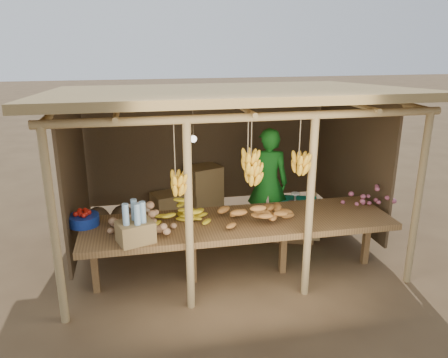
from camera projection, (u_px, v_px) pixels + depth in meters
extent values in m
plane|color=brown|center=(224.00, 245.00, 6.63)|extent=(60.00, 60.00, 0.00)
cylinder|color=#9E8152|center=(54.00, 230.00, 4.49)|extent=(0.09, 0.09, 2.20)
cylinder|color=#9E8152|center=(418.00, 201.00, 5.30)|extent=(0.09, 0.09, 2.20)
cylinder|color=#9E8152|center=(83.00, 157.00, 7.29)|extent=(0.09, 0.09, 2.20)
cylinder|color=#9E8152|center=(318.00, 145.00, 8.10)|extent=(0.09, 0.09, 2.20)
cylinder|color=#9E8152|center=(189.00, 219.00, 4.76)|extent=(0.09, 0.09, 2.20)
cylinder|color=#9E8152|center=(310.00, 210.00, 5.03)|extent=(0.09, 0.09, 2.20)
cylinder|color=#9E8152|center=(253.00, 117.00, 4.56)|extent=(4.40, 0.09, 0.09)
cylinder|color=#9E8152|center=(206.00, 88.00, 7.36)|extent=(4.40, 0.09, 0.09)
cube|color=olive|center=(224.00, 92.00, 5.94)|extent=(4.70, 3.50, 0.28)
cube|color=#4E3A24|center=(207.00, 145.00, 7.64)|extent=(4.20, 0.04, 1.98)
cube|color=#4E3A24|center=(74.00, 173.00, 6.05)|extent=(0.04, 2.40, 1.98)
cube|color=#4E3A24|center=(351.00, 157.00, 6.85)|extent=(0.04, 2.40, 1.98)
cube|color=brown|center=(239.00, 223.00, 5.51)|extent=(3.90, 1.05, 0.08)
cube|color=brown|center=(95.00, 266.00, 5.29)|extent=(0.08, 0.08, 0.72)
cube|color=brown|center=(193.00, 256.00, 5.52)|extent=(0.08, 0.08, 0.72)
cube|color=brown|center=(283.00, 247.00, 5.75)|extent=(0.08, 0.08, 0.72)
cube|color=brown|center=(366.00, 239.00, 5.98)|extent=(0.08, 0.08, 0.72)
cylinder|color=navy|center=(84.00, 220.00, 5.35)|extent=(0.37, 0.37, 0.13)
cube|color=olive|center=(135.00, 232.00, 4.88)|extent=(0.46, 0.41, 0.24)
imported|color=#186E1C|center=(268.00, 183.00, 6.71)|extent=(0.72, 0.56, 1.73)
cube|color=brown|center=(294.00, 221.00, 6.81)|extent=(0.72, 0.67, 0.55)
cube|color=#0C8D77|center=(295.00, 203.00, 6.72)|extent=(0.80, 0.75, 0.05)
cube|color=olive|center=(204.00, 203.00, 7.66)|extent=(0.68, 0.62, 0.44)
cube|color=olive|center=(204.00, 179.00, 7.52)|extent=(0.68, 0.62, 0.44)
cube|color=olive|center=(169.00, 205.00, 7.54)|extent=(0.68, 0.62, 0.44)
ellipsoid|color=#4E3A24|center=(98.00, 221.00, 6.88)|extent=(0.42, 0.42, 0.56)
ellipsoid|color=#4E3A24|center=(123.00, 219.00, 6.95)|extent=(0.42, 0.42, 0.56)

